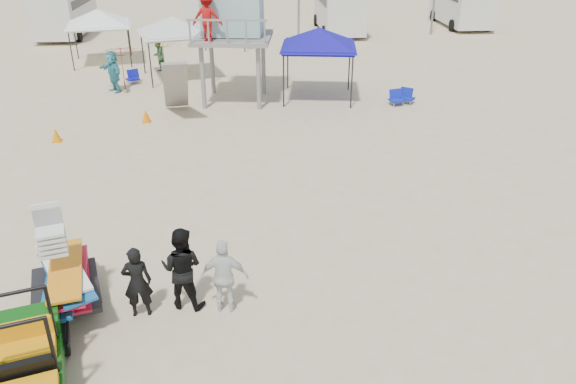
{
  "coord_description": "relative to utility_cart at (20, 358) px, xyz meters",
  "views": [
    {
      "loc": [
        -0.41,
        -8.87,
        7.21
      ],
      "look_at": [
        0.5,
        3.0,
        1.3
      ],
      "focal_mm": 35.0,
      "sensor_mm": 36.0,
      "label": 1
    }
  ],
  "objects": [
    {
      "name": "rv_mid_right",
      "position": [
        10.17,
        31.69,
        0.97
      ],
      "size": [
        2.64,
        7.0,
        3.25
      ],
      "color": "silver",
      "rests_on": "ground"
    },
    {
      "name": "canopy_white_b",
      "position": [
        -3.83,
        23.76,
        1.82
      ],
      "size": [
        3.51,
        3.51,
        3.2
      ],
      "color": "black",
      "rests_on": "ground"
    },
    {
      "name": "rv_far_left",
      "position": [
        -7.83,
        31.69,
        0.97
      ],
      "size": [
        2.64,
        6.8,
        3.25
      ],
      "color": "silver",
      "rests_on": "ground"
    },
    {
      "name": "distant_beachgoers",
      "position": [
        -1.67,
        19.27,
        0.05
      ],
      "size": [
        2.66,
        5.03,
        1.84
      ],
      "color": "teal",
      "rests_on": "ground"
    },
    {
      "name": "beach_chair_a",
      "position": [
        -1.55,
        19.5,
        -0.52
      ],
      "size": [
        0.72,
        0.81,
        0.64
      ],
      "color": "#0F14A6",
      "rests_on": "ground"
    },
    {
      "name": "umbrella_a",
      "position": [
        -1.75,
        18.47,
        0.15
      ],
      "size": [
        2.73,
        2.76,
        1.95
      ],
      "primitive_type": "imported",
      "rotation": [
        0.0,
        0.0,
        0.34
      ],
      "color": "#AD3412",
      "rests_on": "ground"
    },
    {
      "name": "rv_far_right",
      "position": [
        19.17,
        33.19,
        0.97
      ],
      "size": [
        2.64,
        6.6,
        3.25
      ],
      "color": "silver",
      "rests_on": "ground"
    },
    {
      "name": "umbrella_b",
      "position": [
        -0.19,
        20.89,
        0.05
      ],
      "size": [
        2.69,
        2.7,
        1.75
      ],
      "primitive_type": "imported",
      "rotation": [
        0.0,
        0.0,
        0.64
      ],
      "color": "yellow",
      "rests_on": "ground"
    },
    {
      "name": "canopy_blue",
      "position": [
        6.87,
        16.47,
        2.03
      ],
      "size": [
        3.31,
        3.31,
        3.41
      ],
      "color": "black",
      "rests_on": "ground"
    },
    {
      "name": "surf_trailer",
      "position": [
        0.0,
        2.33,
        0.02
      ],
      "size": [
        1.76,
        2.49,
        2.08
      ],
      "color": "black",
      "rests_on": "ground"
    },
    {
      "name": "beach_chair_c",
      "position": [
        10.55,
        15.46,
        -0.52
      ],
      "size": [
        0.73,
        0.83,
        0.64
      ],
      "color": "#0E1C9D",
      "rests_on": "ground"
    },
    {
      "name": "canopy_white_c",
      "position": [
        2.94,
        27.26,
        1.88
      ],
      "size": [
        3.12,
        3.12,
        3.26
      ],
      "color": "black",
      "rests_on": "ground"
    },
    {
      "name": "cone_near",
      "position": [
        -2.95,
        11.93,
        -0.58
      ],
      "size": [
        0.34,
        0.34,
        0.5
      ],
      "primitive_type": "cone",
      "color": "orange",
      "rests_on": "ground"
    },
    {
      "name": "man_left",
      "position": [
        1.52,
        2.03,
        -0.05
      ],
      "size": [
        0.6,
        0.43,
        1.55
      ],
      "primitive_type": "imported",
      "rotation": [
        0.0,
        0.0,
        3.25
      ],
      "color": "black",
      "rests_on": "ground"
    },
    {
      "name": "canopy_white_a",
      "position": [
        0.46,
        20.33,
        1.95
      ],
      "size": [
        3.7,
        3.7,
        3.33
      ],
      "color": "black",
      "rests_on": "ground"
    },
    {
      "name": "lifeguard_tower",
      "position": [
        3.21,
        16.46,
        2.85
      ],
      "size": [
        3.44,
        3.44,
        4.94
      ],
      "color": "gray",
      "rests_on": "ground"
    },
    {
      "name": "man_mid",
      "position": [
        2.37,
        2.28,
        0.06
      ],
      "size": [
        1.01,
        0.87,
        1.78
      ],
      "primitive_type": "imported",
      "rotation": [
        0.0,
        0.0,
        2.89
      ],
      "color": "black",
      "rests_on": "ground"
    },
    {
      "name": "utility_cart",
      "position": [
        0.0,
        0.0,
        0.0
      ],
      "size": [
        1.79,
        2.58,
        1.78
      ],
      "color": "#0B480C",
      "rests_on": "ground"
    },
    {
      "name": "cone_far",
      "position": [
        -0.11,
        13.79,
        -0.58
      ],
      "size": [
        0.34,
        0.34,
        0.5
      ],
      "primitive_type": "cone",
      "color": "orange",
      "rests_on": "ground"
    },
    {
      "name": "man_right",
      "position": [
        3.22,
        2.03,
        -0.02
      ],
      "size": [
        0.98,
        0.48,
        1.62
      ],
      "primitive_type": "imported",
      "rotation": [
        0.0,
        0.0,
        3.04
      ],
      "color": "silver",
      "rests_on": "ground"
    },
    {
      "name": "ground",
      "position": [
        4.18,
        1.7,
        -0.83
      ],
      "size": [
        140.0,
        140.0,
        0.0
      ],
      "primitive_type": "plane",
      "color": "beige",
      "rests_on": "ground"
    },
    {
      "name": "beach_chair_b",
      "position": [
        10.03,
        15.25,
        -0.52
      ],
      "size": [
        0.65,
        0.71,
        0.64
      ],
      "color": "#0F1EAB",
      "rests_on": "ground"
    },
    {
      "name": "rv_mid_left",
      "position": [
        1.17,
        33.19,
        0.97
      ],
      "size": [
        2.65,
        6.5,
        3.25
      ],
      "color": "silver",
      "rests_on": "ground"
    }
  ]
}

